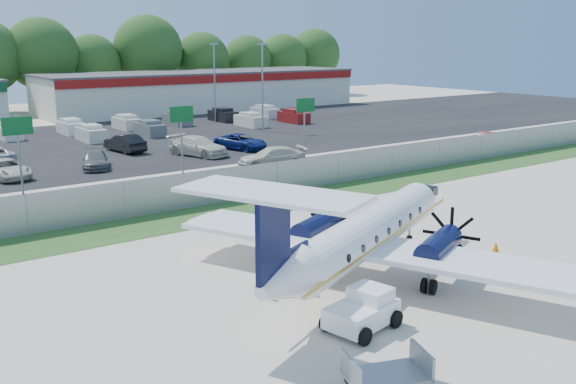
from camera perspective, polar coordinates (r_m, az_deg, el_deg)
ground at (r=26.76m, az=7.64°, el=-7.20°), size 170.00×170.00×0.00m
grass_verge at (r=35.95m, az=-5.64°, el=-1.78°), size 170.00×4.00×0.02m
access_road at (r=41.97m, az=-10.50°, el=0.26°), size 170.00×8.00×0.02m
parking_lot at (r=61.29m, az=-19.09°, el=3.82°), size 170.00×32.00×0.02m
perimeter_fence at (r=37.40m, az=-7.23°, el=0.34°), size 120.00×0.06×1.99m
building_east at (r=91.28m, az=-7.59°, el=8.97°), size 44.40×12.40×5.24m
sign_left at (r=42.38m, az=-22.87°, el=4.51°), size 1.80×0.26×5.00m
sign_mid at (r=46.10m, az=-9.44°, el=6.00°), size 1.80×0.26×5.00m
sign_right at (r=51.93m, az=1.53°, el=6.98°), size 1.80×0.26×5.00m
light_pole_ne at (r=67.51m, az=-2.29°, el=9.81°), size 0.90×0.35×9.09m
light_pole_se at (r=76.01m, az=-6.55°, el=10.12°), size 0.90×0.35×9.09m
aircraft at (r=25.40m, az=6.97°, el=-3.63°), size 16.34×15.86×5.08m
pushback_tug at (r=21.70m, az=6.73°, el=-10.38°), size 2.70×2.18×1.32m
baggage_cart_near at (r=18.18m, az=8.75°, el=-15.74°), size 2.51×1.98×1.15m
baggage_cart_far at (r=24.58m, az=-0.53°, el=-7.92°), size 1.97×1.61×0.90m
cone_nose at (r=30.20m, az=17.97°, el=-4.79°), size 0.41×0.41×0.58m
cone_port_wing at (r=26.87m, az=19.49°, el=-7.20°), size 0.38×0.38×0.55m
cone_starboard_wing at (r=30.29m, az=0.95°, el=-4.06°), size 0.42×0.42×0.59m
road_car_mid at (r=48.57m, az=-1.43°, el=2.23°), size 5.62×3.55×1.52m
road_car_east at (r=60.37m, az=17.58°, el=3.79°), size 4.55×2.39×1.43m
parked_car_b at (r=48.61m, az=-23.71°, el=1.11°), size 2.94×5.11×1.34m
parked_car_c at (r=50.23m, az=-16.72°, el=2.03°), size 3.19×4.80×1.29m
parked_car_d at (r=53.94m, az=-7.97°, el=3.21°), size 3.87×5.99×1.62m
parked_car_e at (r=56.61m, az=-4.19°, el=3.78°), size 3.60×5.38×1.37m
parked_car_g at (r=56.94m, az=-14.27°, el=3.46°), size 2.23×4.89×1.55m
far_parking_rows at (r=66.04m, az=-20.39°, el=4.35°), size 56.00×10.00×1.60m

